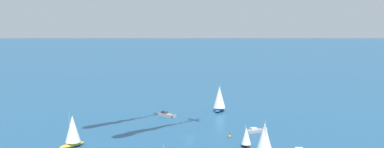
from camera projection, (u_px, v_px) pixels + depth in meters
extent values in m
plane|color=#1E517A|center=(190.00, 137.00, 169.23)|extent=(2000.00, 2000.00, 0.00)
ellipsoid|color=#23478C|center=(220.00, 110.00, 215.75)|extent=(9.68, 9.67, 1.50)
cylinder|color=#B2B2B7|center=(220.00, 95.00, 215.63)|extent=(0.14, 0.14, 12.29)
cone|color=white|center=(219.00, 97.00, 214.47)|extent=(8.31, 8.31, 10.45)
ellipsoid|color=black|center=(246.00, 146.00, 155.88)|extent=(6.33, 2.06, 0.88)
cylinder|color=#B2B2B7|center=(245.00, 134.00, 155.81)|extent=(0.14, 0.14, 7.19)
cone|color=white|center=(246.00, 136.00, 155.13)|extent=(3.61, 3.61, 6.11)
cube|color=#9E9993|center=(255.00, 131.00, 175.61)|extent=(2.44, 7.17, 1.14)
cone|color=#9E9993|center=(264.00, 130.00, 177.42)|extent=(2.32, 1.87, 2.28)
cube|color=silver|center=(253.00, 129.00, 175.26)|extent=(1.88, 2.53, 0.85)
ellipsoid|color=gold|center=(72.00, 145.00, 156.05)|extent=(6.51, 10.06, 1.37)
cylinder|color=#B2B2B7|center=(70.00, 128.00, 154.72)|extent=(0.14, 0.14, 11.26)
cone|color=white|center=(73.00, 129.00, 155.69)|extent=(7.12, 7.12, 9.57)
cube|color=#9E9993|center=(166.00, 115.00, 205.16)|extent=(7.79, 5.59, 1.20)
cone|color=#9E9993|center=(173.00, 116.00, 202.27)|extent=(2.81, 3.02, 2.41)
cube|color=#38383D|center=(165.00, 112.00, 205.38)|extent=(3.22, 2.92, 0.90)
cylinder|color=#B2B2B7|center=(265.00, 136.00, 143.24)|extent=(0.14, 0.14, 11.31)
cone|color=white|center=(264.00, 137.00, 144.53)|extent=(6.94, 6.94, 9.61)
sphere|color=orange|center=(230.00, 136.00, 168.39)|extent=(1.10, 1.10, 1.10)
cylinder|color=black|center=(230.00, 134.00, 168.26)|extent=(0.08, 0.08, 1.00)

